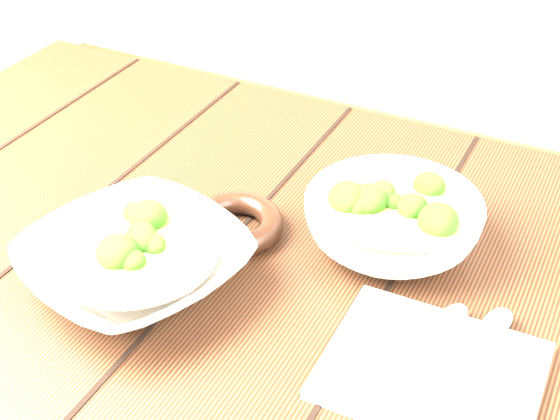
% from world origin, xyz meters
% --- Properties ---
extents(table, '(1.20, 0.80, 0.75)m').
position_xyz_m(table, '(0.00, 0.00, 0.63)').
color(table, '#341C0E').
rests_on(table, ground).
extents(soup_bowl_front, '(0.29, 0.29, 0.07)m').
position_xyz_m(soup_bowl_front, '(-0.07, -0.09, 0.78)').
color(soup_bowl_front, silver).
rests_on(soup_bowl_front, table).
extents(soup_bowl_back, '(0.22, 0.22, 0.08)m').
position_xyz_m(soup_bowl_back, '(0.16, 0.10, 0.79)').
color(soup_bowl_back, silver).
rests_on(soup_bowl_back, table).
extents(trivet, '(0.14, 0.14, 0.03)m').
position_xyz_m(trivet, '(-0.02, 0.04, 0.76)').
color(trivet, black).
rests_on(trivet, table).
extents(napkin, '(0.21, 0.17, 0.01)m').
position_xyz_m(napkin, '(0.26, -0.08, 0.76)').
color(napkin, beige).
rests_on(napkin, table).
extents(spoon_left, '(0.04, 0.17, 0.01)m').
position_xyz_m(spoon_left, '(0.25, -0.04, 0.76)').
color(spoon_left, '#A6A393').
rests_on(spoon_left, napkin).
extents(spoon_right, '(0.05, 0.17, 0.01)m').
position_xyz_m(spoon_right, '(0.30, -0.02, 0.76)').
color(spoon_right, '#A6A393').
rests_on(spoon_right, napkin).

